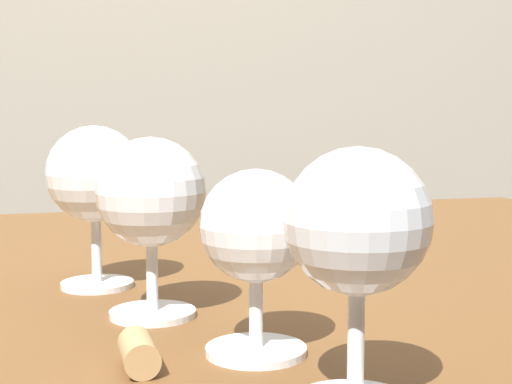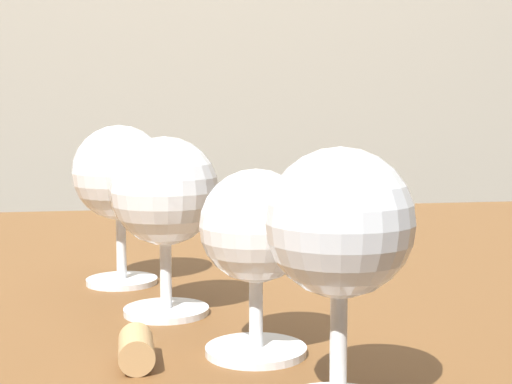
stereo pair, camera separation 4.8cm
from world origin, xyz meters
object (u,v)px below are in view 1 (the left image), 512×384
object	(u,v)px
wine_glass_merlot	(151,196)
cork	(139,352)
wine_glass_port	(357,232)
wine_glass_rose	(95,178)
wine_glass_white	(256,231)

from	to	relation	value
wine_glass_merlot	cork	distance (m)	0.15
wine_glass_port	wine_glass_rose	bearing A→B (deg)	108.88
wine_glass_white	wine_glass_merlot	world-z (taller)	wine_glass_merlot
wine_glass_port	wine_glass_white	xyz separation A→B (m)	(-0.03, 0.10, -0.01)
wine_glass_port	wine_glass_merlot	size ratio (longest dim) A/B	1.01
wine_glass_port	cork	bearing A→B (deg)	137.46
wine_glass_merlot	cork	size ratio (longest dim) A/B	3.28
wine_glass_port	wine_glass_rose	size ratio (longest dim) A/B	0.96
cork	wine_glass_port	bearing A→B (deg)	-42.54
wine_glass_port	wine_glass_white	size ratio (longest dim) A/B	1.15
wine_glass_merlot	wine_glass_rose	xyz separation A→B (m)	(-0.03, 0.11, 0.00)
cork	wine_glass_merlot	bearing A→B (deg)	78.25
wine_glass_merlot	cork	bearing A→B (deg)	-101.75
wine_glass_merlot	wine_glass_rose	size ratio (longest dim) A/B	0.95
wine_glass_rose	cork	size ratio (longest dim) A/B	3.44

